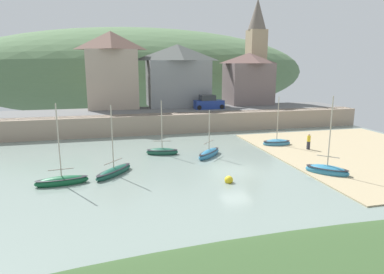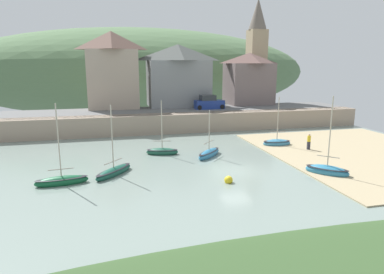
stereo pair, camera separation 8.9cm
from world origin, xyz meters
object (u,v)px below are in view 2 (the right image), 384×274
Objects in this scene: rowboat_small_beached at (327,170)px; church_with_spire at (257,49)px; waterfront_building_right at (249,78)px; sailboat_white_hull at (62,181)px; waterfront_building_centre at (178,75)px; sailboat_nearest_shore at (277,143)px; sailboat_far_left at (114,171)px; waterfront_building_left at (112,69)px; parked_car_near_slipway at (209,103)px; person_on_slipway at (309,141)px; dinghy_open_wooden at (162,151)px; sailboat_blue_trim at (209,153)px; mooring_buoy at (229,180)px.

church_with_spire is at bearing 122.49° from rowboat_small_beached.
waterfront_building_right reaches higher than sailboat_white_hull.
sailboat_white_hull is at bearing -118.75° from waterfront_building_centre.
rowboat_small_beached is at bearing -104.02° from church_with_spire.
sailboat_far_left is (-17.26, -5.96, -0.03)m from sailboat_nearest_shore.
sailboat_nearest_shore is at bearing -108.04° from church_with_spire.
waterfront_building_left is 25.64m from sailboat_nearest_shore.
parked_car_near_slipway is (13.65, 19.48, 2.93)m from sailboat_far_left.
sailboat_white_hull reaches higher than person_on_slipway.
sailboat_nearest_shore is (-7.17, -22.02, -10.70)m from church_with_spire.
waterfront_building_centre is 29.67m from sailboat_white_hull.
rowboat_small_beached is 1.20× the size of dinghy_open_wooden.
waterfront_building_left is 1.66× the size of rowboat_small_beached.
sailboat_blue_trim is 16.98m from parked_car_near_slipway.
mooring_buoy is at bearing -55.79° from dinghy_open_wooden.
waterfront_building_centre is (9.53, -0.00, -0.85)m from waterfront_building_left.
waterfront_building_left is at bearing 73.20° from sailboat_white_hull.
waterfront_building_left is at bearing 37.93° from sailboat_far_left.
rowboat_small_beached is (6.28, -27.95, -6.66)m from waterfront_building_centre.
parked_car_near_slipway is (-3.61, 13.52, 2.90)m from sailboat_nearest_shore.
waterfront_building_right reaches higher than mooring_buoy.
rowboat_small_beached is at bearing -112.05° from person_on_slipway.
waterfront_building_centre is at bearing 85.99° from mooring_buoy.
rowboat_small_beached is 1.56× the size of parked_car_near_slipway.
sailboat_white_hull is 3.77× the size of person_on_slipway.
sailboat_white_hull is 3.97m from sailboat_far_left.
sailboat_blue_trim reaches higher than parked_car_near_slipway.
dinghy_open_wooden is 0.94× the size of sailboat_far_left.
waterfront_building_left reaches higher than sailboat_blue_trim.
parked_car_near_slipway is at bearing -141.74° from church_with_spire.
parked_car_near_slipway is (8.94, 14.14, 2.92)m from dinghy_open_wooden.
sailboat_far_left is at bearing 154.67° from mooring_buoy.
waterfront_building_centre is at bearing 114.00° from person_on_slipway.
dinghy_open_wooden is 3.33× the size of person_on_slipway.
dinghy_open_wooden reaches higher than person_on_slipway.
waterfront_building_right is (20.81, 0.00, -1.42)m from waterfront_building_left.
mooring_buoy is at bearing -134.03° from rowboat_small_beached.
person_on_slipway is (2.93, 7.25, 0.66)m from rowboat_small_beached.
parked_car_near_slipway is 24.18m from mooring_buoy.
church_with_spire reaches higher than sailboat_blue_trim.
church_with_spire reaches higher than mooring_buoy.
person_on_slipway is at bearing 4.35° from sailboat_white_hull.
sailboat_nearest_shore is 13.37m from mooring_buoy.
dinghy_open_wooden is 12.56m from sailboat_nearest_shore.
sailboat_blue_trim is 0.81× the size of sailboat_far_left.
dinghy_open_wooden is at bearing -77.69° from waterfront_building_left.
sailboat_nearest_shore is at bearing -68.53° from waterfront_building_centre.
sailboat_white_hull is at bearing -168.64° from person_on_slipway.
church_with_spire is (23.78, 4.00, 3.16)m from waterfront_building_left.
rowboat_small_beached reaches higher than sailboat_far_left.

